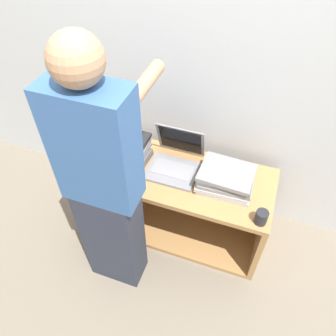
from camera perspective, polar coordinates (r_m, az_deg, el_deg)
name	(u,v)px	position (r m, az deg, el deg)	size (l,w,h in m)	color
ground_plane	(159,251)	(2.51, -1.52, -14.29)	(12.00, 12.00, 0.00)	#756B5B
wall_back	(193,61)	(2.12, 4.42, 18.08)	(8.00, 0.05, 2.40)	silver
cart	(174,193)	(2.46, 1.14, -4.46)	(1.37, 0.55, 0.58)	#A87A47
laptop_open	(175,161)	(2.20, 1.22, 1.25)	(0.33, 0.35, 0.27)	gray
laptop_stack_left	(122,150)	(2.24, -8.00, 3.20)	(0.35, 0.29, 0.19)	slate
laptop_stack_right	(226,179)	(2.10, 10.07, -1.82)	(0.35, 0.28, 0.14)	#B7B7BC
person	(104,188)	(1.77, -11.03, -3.40)	(0.40, 0.53, 1.70)	#2D3342
mug	(261,217)	(1.98, 15.93, -8.25)	(0.07, 0.07, 0.09)	#232328
inventory_tag	(116,145)	(2.13, -9.04, 4.02)	(0.06, 0.02, 0.01)	red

